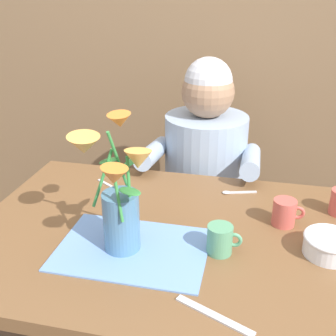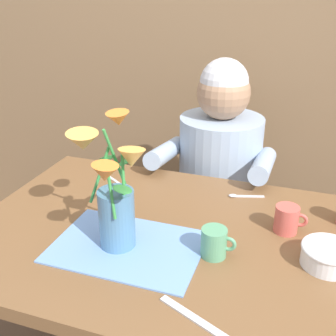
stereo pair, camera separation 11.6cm
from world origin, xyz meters
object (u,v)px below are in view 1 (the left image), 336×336
ceramic_bowl (329,245)px  ceramic_mug (220,239)px  tea_cup (285,212)px  flower_vase (117,196)px  seated_person (204,190)px  dinner_knife (214,316)px

ceramic_bowl → ceramic_mug: ceramic_mug is taller
ceramic_bowl → tea_cup: 0.17m
ceramic_bowl → flower_vase: bearing=-170.4°
seated_person → flower_vase: 0.80m
ceramic_mug → dinner_knife: bearing=-86.8°
seated_person → tea_cup: seated_person is taller
ceramic_bowl → dinner_knife: bearing=-132.8°
flower_vase → ceramic_mug: 0.29m
seated_person → ceramic_mug: (0.13, -0.68, 0.22)m
tea_cup → seated_person: bearing=121.2°
seated_person → dinner_knife: seated_person is taller
seated_person → tea_cup: bearing=-59.7°
flower_vase → ceramic_bowl: bearing=9.6°
flower_vase → ceramic_bowl: size_ratio=2.63×
seated_person → tea_cup: (0.30, -0.50, 0.22)m
tea_cup → flower_vase: bearing=-153.4°
tea_cup → dinner_knife: bearing=-110.7°
flower_vase → tea_cup: (0.44, 0.22, -0.12)m
ceramic_mug → tea_cup: (0.17, 0.18, 0.00)m
seated_person → flower_vase: size_ratio=3.17×
dinner_knife → flower_vase: bearing=168.5°
flower_vase → dinner_knife: 0.38m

